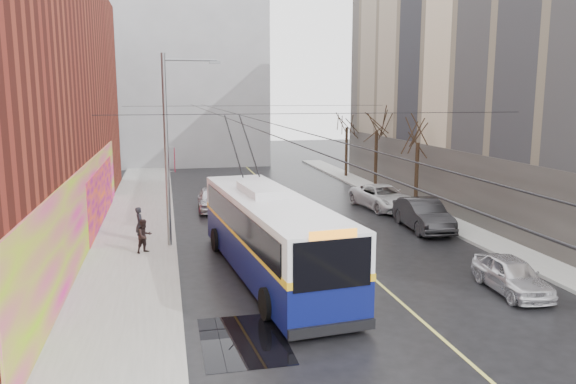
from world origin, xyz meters
name	(u,v)px	position (x,y,z in m)	size (l,w,h in m)	color
ground	(371,318)	(0.00, 0.00, 0.00)	(140.00, 140.00, 0.00)	black
sidewalk_left	(135,238)	(-8.00, 12.00, 0.07)	(4.00, 60.00, 0.15)	gray
sidewalk_right	(446,222)	(9.00, 12.00, 0.07)	(2.00, 60.00, 0.15)	gray
lane_line	(309,221)	(1.50, 14.00, 0.00)	(0.12, 50.00, 0.01)	#BFB74C
building_right	(557,81)	(16.99, 14.00, 7.99)	(14.06, 36.00, 16.00)	tan
building_far	(166,76)	(-6.00, 44.99, 9.02)	(20.50, 12.10, 18.00)	gray
streetlight_pole	(170,146)	(-6.14, 10.00, 4.85)	(2.65, 0.60, 9.00)	slate
catenary_wires	(235,111)	(-2.54, 14.77, 6.25)	(18.00, 60.00, 0.22)	black
tree_near	(418,130)	(9.00, 16.00, 4.98)	(3.20, 3.20, 6.40)	black
tree_mid	(377,121)	(9.00, 23.00, 5.25)	(3.20, 3.20, 6.68)	black
tree_far	(347,118)	(9.00, 30.00, 5.14)	(3.20, 3.20, 6.57)	black
puddle	(244,340)	(-4.29, -0.79, 0.00)	(2.50, 3.74, 0.01)	black
pigeons_flying	(252,93)	(-2.31, 9.83, 7.21)	(3.31, 3.82, 2.30)	slate
trolleybus	(270,234)	(-2.40, 4.98, 1.72)	(4.07, 13.18, 6.17)	#090F48
parked_car_a	(512,275)	(5.87, 1.18, 0.66)	(1.56, 3.88, 1.32)	silver
parked_car_b	(423,215)	(7.00, 10.80, 0.83)	(1.75, 5.03, 1.66)	black
parked_car_c	(383,197)	(7.00, 16.52, 0.75)	(2.49, 5.41, 1.50)	silver
following_car	(212,199)	(-3.64, 18.36, 0.72)	(1.70, 4.23, 1.44)	silver
pedestrian_a	(140,224)	(-7.69, 11.09, 0.98)	(0.61, 0.40, 1.67)	black
pedestrian_b	(144,236)	(-7.41, 8.92, 0.92)	(0.74, 0.58, 1.53)	black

